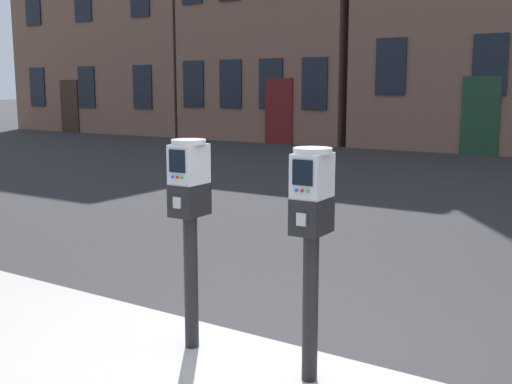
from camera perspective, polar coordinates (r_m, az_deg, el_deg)
name	(u,v)px	position (r m, az deg, el deg)	size (l,w,h in m)	color
ground_plane	(295,381)	(4.11, 3.58, -16.75)	(160.00, 160.00, 0.00)	#28282B
parking_meter_near_kerb	(190,206)	(3.99, -6.03, -1.28)	(0.22, 0.25, 1.36)	black
parking_meter_twin_adjacent	(311,223)	(3.52, 5.05, -2.79)	(0.22, 0.25, 1.35)	black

